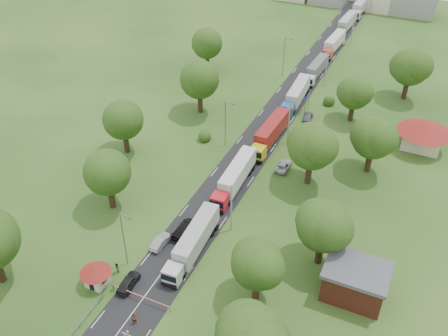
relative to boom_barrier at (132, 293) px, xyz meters
The scene contains 40 objects.
ground 25.05m from the boom_barrier, 86.89° to the left, with size 260.00×260.00×0.00m, color #214216.
road 45.03m from the boom_barrier, 88.27° to the left, with size 8.00×200.00×0.04m, color black.
boom_barrier is the anchor object (origin of this frame).
guard_booth 5.98m from the boom_barrier, behind, with size 4.40×4.40×3.45m.
info_sign 60.39m from the boom_barrier, 83.76° to the left, with size 0.12×3.10×4.10m.
pole_1 19.63m from the boom_barrier, 69.14° to the left, with size 1.60×0.24×9.00m.
pole_2 46.66m from the boom_barrier, 81.52° to the left, with size 1.60×0.24×9.00m.
pole_3 74.41m from the boom_barrier, 84.71° to the left, with size 1.60×0.24×9.00m.
pole_4 102.30m from the boom_barrier, 86.15° to the left, with size 1.60×0.24×9.00m.
pole_5 130.24m from the boom_barrier, 86.98° to the left, with size 1.60×0.24×9.00m.
lamp_0 7.91m from the boom_barrier, 128.59° to the left, with size 2.03×0.22×10.00m.
lamp_1 40.47m from the boom_barrier, 95.70° to the left, with size 2.03×0.22×10.00m.
lamp_2 75.25m from the boom_barrier, 93.05° to the left, with size 2.03×0.22×10.00m.
tree_2 17.86m from the boom_barrier, 24.96° to the left, with size 8.00×8.00×10.10m.
tree_3 28.11m from the boom_barrier, 38.79° to the left, with size 8.80×8.80×11.07m.
tree_4 38.62m from the boom_barrier, 67.81° to the left, with size 9.60×9.60×12.05m.
tree_5 49.47m from the boom_barrier, 61.59° to the left, with size 8.80×8.80×11.07m.
tree_6 62.58m from the boom_barrier, 74.79° to the left, with size 8.00×8.00×10.10m.
tree_7 79.63m from the boom_barrier, 71.37° to the left, with size 9.60×9.60×12.05m.
tree_10 21.36m from the boom_barrier, 132.02° to the left, with size 8.80×8.80×11.07m.
tree_11 37.10m from the boom_barrier, 124.41° to the left, with size 8.80×8.80×11.07m.
tree_12 52.73m from the boom_barrier, 106.28° to the left, with size 9.60×9.60×12.05m.
tree_13 73.99m from the boom_barrier, 107.90° to the left, with size 8.80×8.80×11.07m.
house_brick 30.34m from the boom_barrier, 25.42° to the left, with size 8.60×6.60×5.20m.
house_cream 63.37m from the boom_barrier, 60.31° to the left, with size 10.08×10.08×5.80m.
truck_0 11.86m from the boom_barrier, 71.66° to the left, with size 3.26×15.02×4.15m.
truck_1 28.58m from the boom_barrier, 83.92° to the left, with size 3.06×15.30×4.23m.
truck_2 44.70m from the boom_barrier, 85.34° to the left, with size 3.14×15.57×4.30m.
truck_3 62.54m from the boom_barrier, 86.89° to the left, with size 3.17×15.21×4.20m.
truck_4 77.93m from the boom_barrier, 87.35° to the left, with size 2.81×13.64×3.77m.
truck_5 95.35m from the boom_barrier, 87.88° to the left, with size 3.18×14.65×4.05m.
truck_6 112.32m from the boom_barrier, 88.44° to the left, with size 3.17×14.81×4.09m.
truck_7 129.07m from the boom_barrier, 88.34° to the left, with size 3.34×15.31×4.23m.
car_lane_front 2.23m from the boom_barrier, 137.60° to the left, with size 1.83×4.54×1.55m, color black.
car_lane_mid 10.55m from the boom_barrier, 98.96° to the left, with size 1.53×4.39×1.45m, color #929599.
car_lane_rear 14.38m from the boom_barrier, 88.58° to the left, with size 2.26×5.57×1.62m, color black.
car_verge_near 38.28m from the boom_barrier, 76.36° to the left, with size 2.22×4.82×1.34m, color #BCBCBC.
car_verge_far 56.73m from the boom_barrier, 81.89° to the left, with size 1.94×4.83×1.65m, color #56595D.
pedestrian_near 4.33m from the boom_barrier, 53.92° to the right, with size 0.64×0.42×1.75m, color gray.
pedestrian_booth 5.43m from the boom_barrier, 146.94° to the left, with size 0.82×0.64×1.70m, color gray.
Camera 1 is at (28.66, -60.81, 54.77)m, focal length 40.00 mm.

